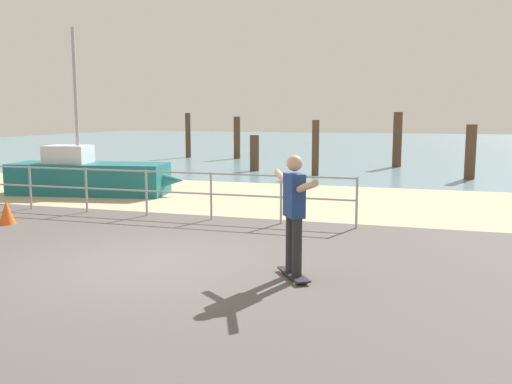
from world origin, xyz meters
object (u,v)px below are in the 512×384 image
sailboat (95,177)px  traffic_cone (7,213)px  skateboard (293,275)px  skateboarder (294,207)px

sailboat → traffic_cone: bearing=-80.3°
traffic_cone → skateboard: bearing=-16.5°
sailboat → skateboard: 9.63m
skateboard → skateboarder: size_ratio=0.47×
skateboard → traffic_cone: traffic_cone is taller
sailboat → skateboarder: sailboat is taller
skateboard → skateboarder: skateboarder is taller
skateboarder → traffic_cone: 6.89m
skateboarder → sailboat: bearing=139.3°
sailboat → skateboard: size_ratio=6.54×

